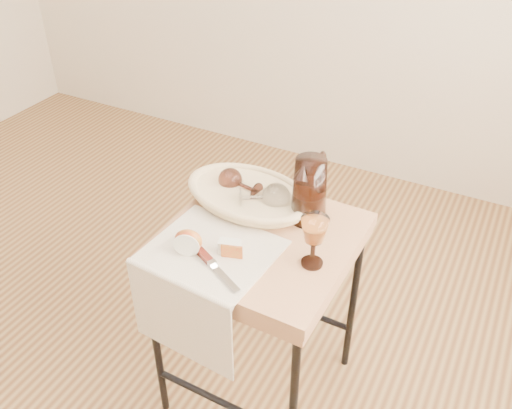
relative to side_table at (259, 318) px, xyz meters
The scene contains 11 objects.
floor 0.75m from the side_table, 157.83° to the right, with size 3.60×3.60×0.00m, color #523018.
side_table is the anchor object (origin of this frame).
tea_towel 0.37m from the side_table, 123.47° to the right, with size 0.33×0.30×0.01m, color white.
bread_basket 0.39m from the side_table, 129.36° to the left, with size 0.36×0.25×0.05m, color tan, non-canonical shape.
goblet_lying_a 0.43m from the side_table, 133.75° to the left, with size 0.12×0.08×0.08m, color #4E271E, non-canonical shape.
goblet_lying_b 0.40m from the side_table, 114.91° to the left, with size 0.14×0.08×0.08m, color white, non-canonical shape.
pitcher 0.46m from the side_table, 56.31° to the left, with size 0.15×0.23×0.24m, color black, non-canonical shape.
wine_goblet 0.45m from the side_table, 13.53° to the right, with size 0.07×0.07×0.15m, color white, non-canonical shape.
apple_half 0.43m from the side_table, 131.31° to the right, with size 0.08×0.04×0.07m, color #AF040A.
apple_wedge 0.38m from the side_table, 106.61° to the right, with size 0.06×0.03×0.04m, color silver.
table_knife 0.40m from the side_table, 102.20° to the right, with size 0.21×0.02×0.02m, color silver, non-canonical shape.
Camera 1 is at (1.18, -0.85, 1.65)m, focal length 39.06 mm.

